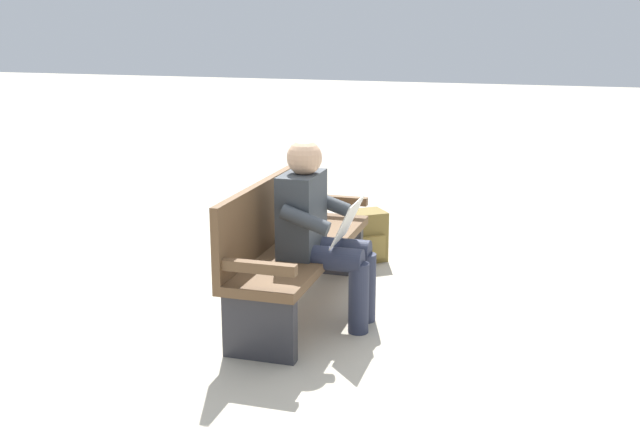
# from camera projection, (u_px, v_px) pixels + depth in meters

# --- Properties ---
(ground_plane) EXTENTS (40.00, 40.00, 0.00)m
(ground_plane) POSITION_uv_depth(u_px,v_px,m) (303.00, 310.00, 5.12)
(ground_plane) COLOR #B7AD99
(bench_near) EXTENTS (1.81, 0.53, 0.90)m
(bench_near) POSITION_uv_depth(u_px,v_px,m) (292.00, 243.00, 5.02)
(bench_near) COLOR brown
(bench_near) RESTS_ON ground
(person_seated) EXTENTS (0.58, 0.58, 1.18)m
(person_seated) POSITION_uv_depth(u_px,v_px,m) (319.00, 228.00, 4.77)
(person_seated) COLOR #33383D
(person_seated) RESTS_ON ground
(backpack) EXTENTS (0.38, 0.39, 0.41)m
(backpack) POSITION_uv_depth(u_px,v_px,m) (366.00, 236.00, 6.14)
(backpack) COLOR brown
(backpack) RESTS_ON ground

